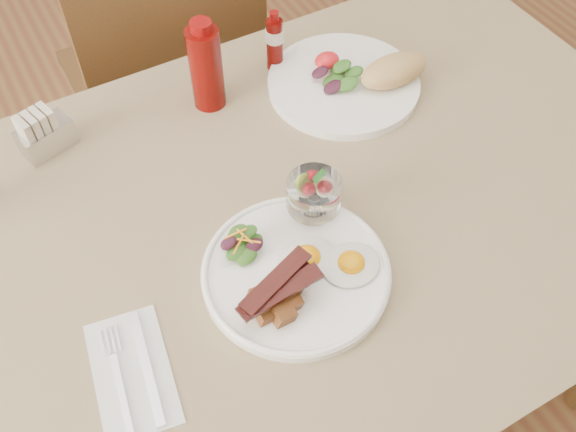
{
  "coord_description": "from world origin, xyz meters",
  "views": [
    {
      "loc": [
        -0.35,
        -0.55,
        1.56
      ],
      "look_at": [
        -0.07,
        -0.05,
        0.82
      ],
      "focal_mm": 40.0,
      "sensor_mm": 36.0,
      "label": 1
    }
  ],
  "objects_px": {
    "chair_far": "(169,77)",
    "hot_sauce_bottle": "(275,41)",
    "main_plate": "(296,273)",
    "fruit_cup": "(314,194)",
    "second_plate": "(355,79)",
    "sugar_caddy": "(44,134)",
    "ketchup_bottle": "(206,67)",
    "table": "(306,235)"
  },
  "relations": [
    {
      "from": "hot_sauce_bottle",
      "to": "ketchup_bottle",
      "type": "bearing_deg",
      "value": -169.04
    },
    {
      "from": "ketchup_bottle",
      "to": "sugar_caddy",
      "type": "bearing_deg",
      "value": 174.26
    },
    {
      "from": "main_plate",
      "to": "chair_far",
      "type": "bearing_deg",
      "value": 83.74
    },
    {
      "from": "fruit_cup",
      "to": "hot_sauce_bottle",
      "type": "relative_size",
      "value": 0.7
    },
    {
      "from": "main_plate",
      "to": "sugar_caddy",
      "type": "xyz_separation_m",
      "value": [
        -0.24,
        0.44,
        0.03
      ]
    },
    {
      "from": "fruit_cup",
      "to": "ketchup_bottle",
      "type": "bearing_deg",
      "value": 94.5
    },
    {
      "from": "second_plate",
      "to": "sugar_caddy",
      "type": "distance_m",
      "value": 0.56
    },
    {
      "from": "chair_far",
      "to": "main_plate",
      "type": "relative_size",
      "value": 3.32
    },
    {
      "from": "chair_far",
      "to": "hot_sauce_bottle",
      "type": "height_order",
      "value": "chair_far"
    },
    {
      "from": "second_plate",
      "to": "sugar_caddy",
      "type": "bearing_deg",
      "value": 167.08
    },
    {
      "from": "second_plate",
      "to": "hot_sauce_bottle",
      "type": "height_order",
      "value": "hot_sauce_bottle"
    },
    {
      "from": "fruit_cup",
      "to": "hot_sauce_bottle",
      "type": "xyz_separation_m",
      "value": [
        0.13,
        0.36,
        -0.0
      ]
    },
    {
      "from": "ketchup_bottle",
      "to": "second_plate",
      "type": "bearing_deg",
      "value": -20.69
    },
    {
      "from": "fruit_cup",
      "to": "second_plate",
      "type": "relative_size",
      "value": 0.29
    },
    {
      "from": "fruit_cup",
      "to": "hot_sauce_bottle",
      "type": "height_order",
      "value": "hot_sauce_bottle"
    },
    {
      "from": "table",
      "to": "hot_sauce_bottle",
      "type": "xyz_separation_m",
      "value": [
        0.12,
        0.32,
        0.15
      ]
    },
    {
      "from": "chair_far",
      "to": "second_plate",
      "type": "distance_m",
      "value": 0.57
    },
    {
      "from": "main_plate",
      "to": "hot_sauce_bottle",
      "type": "height_order",
      "value": "hot_sauce_bottle"
    },
    {
      "from": "chair_far",
      "to": "main_plate",
      "type": "xyz_separation_m",
      "value": [
        -0.09,
        -0.78,
        0.24
      ]
    },
    {
      "from": "hot_sauce_bottle",
      "to": "sugar_caddy",
      "type": "distance_m",
      "value": 0.45
    },
    {
      "from": "main_plate",
      "to": "fruit_cup",
      "type": "xyz_separation_m",
      "value": [
        0.08,
        0.08,
        0.06
      ]
    },
    {
      "from": "fruit_cup",
      "to": "main_plate",
      "type": "bearing_deg",
      "value": -133.75
    },
    {
      "from": "main_plate",
      "to": "second_plate",
      "type": "height_order",
      "value": "second_plate"
    },
    {
      "from": "main_plate",
      "to": "sugar_caddy",
      "type": "distance_m",
      "value": 0.5
    },
    {
      "from": "table",
      "to": "fruit_cup",
      "type": "relative_size",
      "value": 15.43
    },
    {
      "from": "ketchup_bottle",
      "to": "fruit_cup",
      "type": "bearing_deg",
      "value": -85.5
    },
    {
      "from": "main_plate",
      "to": "fruit_cup",
      "type": "distance_m",
      "value": 0.12
    },
    {
      "from": "table",
      "to": "main_plate",
      "type": "relative_size",
      "value": 4.75
    },
    {
      "from": "chair_far",
      "to": "hot_sauce_bottle",
      "type": "distance_m",
      "value": 0.46
    },
    {
      "from": "table",
      "to": "chair_far",
      "type": "distance_m",
      "value": 0.68
    },
    {
      "from": "main_plate",
      "to": "sugar_caddy",
      "type": "height_order",
      "value": "sugar_caddy"
    },
    {
      "from": "second_plate",
      "to": "table",
      "type": "bearing_deg",
      "value": -137.79
    },
    {
      "from": "chair_far",
      "to": "sugar_caddy",
      "type": "xyz_separation_m",
      "value": [
        -0.33,
        -0.34,
        0.26
      ]
    },
    {
      "from": "table",
      "to": "hot_sauce_bottle",
      "type": "height_order",
      "value": "hot_sauce_bottle"
    },
    {
      "from": "main_plate",
      "to": "ketchup_bottle",
      "type": "relative_size",
      "value": 1.6
    },
    {
      "from": "main_plate",
      "to": "fruit_cup",
      "type": "height_order",
      "value": "fruit_cup"
    },
    {
      "from": "table",
      "to": "hot_sauce_bottle",
      "type": "distance_m",
      "value": 0.38
    },
    {
      "from": "fruit_cup",
      "to": "second_plate",
      "type": "height_order",
      "value": "fruit_cup"
    },
    {
      "from": "main_plate",
      "to": "second_plate",
      "type": "distance_m",
      "value": 0.44
    },
    {
      "from": "chair_far",
      "to": "hot_sauce_bottle",
      "type": "xyz_separation_m",
      "value": [
        0.12,
        -0.34,
        0.29
      ]
    },
    {
      "from": "second_plate",
      "to": "hot_sauce_bottle",
      "type": "distance_m",
      "value": 0.17
    },
    {
      "from": "second_plate",
      "to": "ketchup_bottle",
      "type": "height_order",
      "value": "ketchup_bottle"
    }
  ]
}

